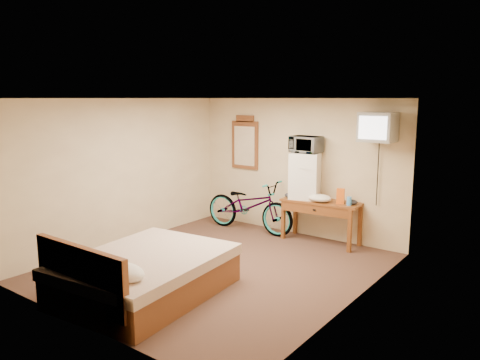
% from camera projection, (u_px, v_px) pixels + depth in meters
% --- Properties ---
extents(room, '(4.60, 4.64, 2.50)m').
position_uv_depth(room, '(218.00, 185.00, 6.79)').
color(room, '#4B3125').
rests_on(room, ground).
extents(desk, '(1.41, 0.63, 0.75)m').
position_uv_depth(desk, '(320.00, 208.00, 8.09)').
color(desk, brown).
rests_on(desk, floor).
extents(mini_fridge, '(0.60, 0.59, 0.81)m').
position_uv_depth(mini_fridge, '(305.00, 176.00, 8.24)').
color(mini_fridge, white).
rests_on(mini_fridge, desk).
extents(microwave, '(0.54, 0.38, 0.29)m').
position_uv_depth(microwave, '(306.00, 145.00, 8.14)').
color(microwave, white).
rests_on(microwave, mini_fridge).
extents(snack_bag, '(0.14, 0.11, 0.26)m').
position_uv_depth(snack_bag, '(341.00, 196.00, 7.85)').
color(snack_bag, orange).
rests_on(snack_bag, desk).
extents(blue_cup, '(0.08, 0.08, 0.14)m').
position_uv_depth(blue_cup, '(349.00, 201.00, 7.73)').
color(blue_cup, '#4491E7').
rests_on(blue_cup, desk).
extents(cloth_cream, '(0.41, 0.32, 0.13)m').
position_uv_depth(cloth_cream, '(320.00, 198.00, 8.00)').
color(cloth_cream, beige).
rests_on(cloth_cream, desk).
extents(cloth_dark_a, '(0.25, 0.19, 0.09)m').
position_uv_depth(cloth_dark_a, '(291.00, 195.00, 8.30)').
color(cloth_dark_a, black).
rests_on(cloth_dark_a, desk).
extents(cloth_dark_b, '(0.18, 0.15, 0.08)m').
position_uv_depth(cloth_dark_b, '(352.00, 202.00, 7.79)').
color(cloth_dark_b, black).
rests_on(cloth_dark_b, desk).
extents(crt_television, '(0.53, 0.60, 0.46)m').
position_uv_depth(crt_television, '(378.00, 127.00, 7.31)').
color(crt_television, black).
rests_on(crt_television, room).
extents(wall_mirror, '(0.62, 0.04, 1.05)m').
position_uv_depth(wall_mirror, '(245.00, 143.00, 9.21)').
color(wall_mirror, brown).
rests_on(wall_mirror, room).
extents(bicycle, '(1.91, 0.73, 0.99)m').
position_uv_depth(bicycle, '(249.00, 205.00, 8.85)').
color(bicycle, black).
rests_on(bicycle, floor).
extents(bed, '(1.81, 2.28, 0.90)m').
position_uv_depth(bed, '(142.00, 274.00, 5.95)').
color(bed, brown).
rests_on(bed, floor).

